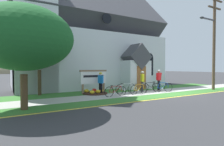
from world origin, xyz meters
TOP-DOWN VIEW (x-y plane):
  - ground at (0.00, 4.00)m, footprint 140.00×140.00m
  - sidewalk_slab at (-2.82, 1.42)m, footprint 32.00×2.01m
  - grass_verge at (-2.82, -0.34)m, footprint 32.00×1.51m
  - church_lawn at (-2.82, 3.60)m, footprint 24.00×2.34m
  - curb_paint_stripe at (-2.82, -1.25)m, footprint 28.00×0.16m
  - church_building at (-3.31, 9.06)m, footprint 15.11×11.02m
  - church_sign at (-4.91, 3.05)m, footprint 2.22×0.21m
  - flower_bed at (-4.93, 2.77)m, footprint 1.83×1.83m
  - bicycle_silver at (-2.16, 1.05)m, footprint 1.73×0.24m
  - bicycle_orange at (0.22, 0.98)m, footprint 1.73×0.41m
  - bicycle_blue at (-2.82, 1.80)m, footprint 1.81×0.10m
  - bicycle_white at (-4.20, 1.03)m, footprint 1.71×0.08m
  - bicycle_red at (-0.24, 1.91)m, footprint 1.71×0.47m
  - cyclist_in_red_jersey at (-1.06, 1.99)m, footprint 0.41×0.68m
  - cyclist_in_white_jersey at (-4.55, 2.58)m, footprint 0.29×0.70m
  - cyclist_in_orange_jersey at (0.66, 1.88)m, footprint 0.68×0.34m
  - utility_pole at (5.18, -0.15)m, footprint 3.12×0.28m
  - roadside_conifer at (5.28, 9.01)m, footprint 3.07×3.07m
  - yard_deciduous_tree at (-8.57, 4.18)m, footprint 4.18×4.18m
  - verge_sapling at (-9.92, -0.17)m, footprint 4.55×4.55m
  - distant_hill at (11.72, 77.10)m, footprint 98.22×46.75m

SIDE VIEW (x-z plane):
  - ground at x=0.00m, z-range 0.00..0.00m
  - distant_hill at x=11.72m, z-range -8.39..8.39m
  - curb_paint_stripe at x=-2.82m, z-range 0.00..0.01m
  - grass_verge at x=-2.82m, z-range 0.00..0.01m
  - church_lawn at x=-2.82m, z-range 0.00..0.01m
  - sidewalk_slab at x=-2.82m, z-range 0.00..0.01m
  - flower_bed at x=-4.93m, z-range -0.07..0.27m
  - bicycle_white at x=-4.20m, z-range -0.03..0.75m
  - bicycle_red at x=-0.24m, z-range -0.04..0.77m
  - bicycle_silver at x=-2.16m, z-range -0.03..0.77m
  - bicycle_blue at x=-2.82m, z-range -0.03..0.78m
  - bicycle_orange at x=0.22m, z-range -0.04..0.81m
  - cyclist_in_white_jersey at x=-4.55m, z-range 0.13..1.74m
  - cyclist_in_red_jersey at x=-1.06m, z-range 0.14..1.80m
  - cyclist_in_orange_jersey at x=0.66m, z-range 0.17..1.94m
  - church_sign at x=-4.91m, z-range 0.31..2.08m
  - verge_sapling at x=-9.92m, z-range 0.89..5.68m
  - yard_deciduous_tree at x=-8.57m, z-range 0.98..6.24m
  - roadside_conifer at x=5.28m, z-range 0.98..8.09m
  - utility_pole at x=5.18m, z-range 0.46..8.96m
  - church_building at x=-3.31m, z-range -2.08..11.72m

